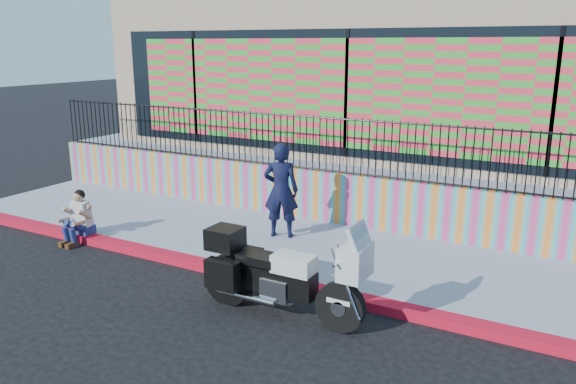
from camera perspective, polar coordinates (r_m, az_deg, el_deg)
The scene contains 10 objects.
ground at distance 9.81m, azimuth -4.13°, elevation -8.82°, with size 90.00×90.00×0.00m, color black.
red_curb at distance 9.78m, azimuth -4.14°, elevation -8.41°, with size 16.00×0.30×0.15m, color red.
sidewalk at distance 11.09m, azimuth 0.52°, elevation -5.49°, with size 16.00×3.00×0.15m, color gray.
mural_wall at distance 12.27m, azimuth 4.09°, elevation -0.47°, with size 16.00×0.20×1.10m, color #D63877.
metal_fence at distance 12.02m, azimuth 4.19°, elevation 4.83°, with size 15.80×0.04×1.20m, color black, non-canonical shape.
elevated_platform at distance 16.93m, azimuth 11.40°, elevation 3.27°, with size 16.00×10.00×1.25m, color gray.
storefront_building at distance 16.41m, azimuth 11.64°, elevation 12.15°, with size 14.00×8.06×4.00m.
police_motorcycle at distance 8.30m, azimuth -0.94°, elevation -8.17°, with size 2.61×0.86×1.62m.
police_officer at distance 11.15m, azimuth -0.71°, elevation 0.17°, with size 0.70×0.46×1.91m, color black.
seated_man at distance 12.11m, azimuth -20.69°, elevation -2.85°, with size 0.54×0.71×1.06m.
Camera 1 is at (4.95, -7.50, 3.92)m, focal length 35.00 mm.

